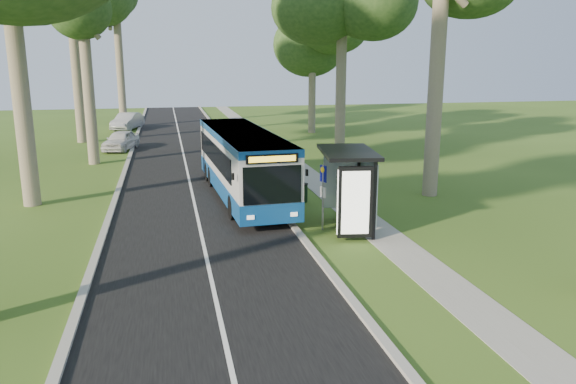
# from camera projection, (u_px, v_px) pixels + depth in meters

# --- Properties ---
(ground) EXTENTS (120.00, 120.00, 0.00)m
(ground) POSITION_uv_depth(u_px,v_px,m) (307.00, 246.00, 19.36)
(ground) COLOR #38571B
(ground) RESTS_ON ground
(road) EXTENTS (7.00, 100.00, 0.02)m
(road) POSITION_uv_depth(u_px,v_px,m) (191.00, 188.00, 28.14)
(road) COLOR black
(road) RESTS_ON ground
(kerb_east) EXTENTS (0.25, 100.00, 0.12)m
(kerb_east) POSITION_uv_depth(u_px,v_px,m) (260.00, 183.00, 28.86)
(kerb_east) COLOR #9E9B93
(kerb_east) RESTS_ON ground
(kerb_west) EXTENTS (0.25, 100.00, 0.12)m
(kerb_west) POSITION_uv_depth(u_px,v_px,m) (118.00, 190.00, 27.40)
(kerb_west) COLOR #9E9B93
(kerb_west) RESTS_ON ground
(centre_line) EXTENTS (0.12, 100.00, 0.00)m
(centre_line) POSITION_uv_depth(u_px,v_px,m) (191.00, 187.00, 28.14)
(centre_line) COLOR white
(centre_line) RESTS_ON road
(footpath) EXTENTS (1.50, 100.00, 0.02)m
(footpath) POSITION_uv_depth(u_px,v_px,m) (316.00, 182.00, 29.49)
(footpath) COLOR gray
(footpath) RESTS_ON ground
(bus) EXTENTS (3.04, 11.77, 3.09)m
(bus) POSITION_uv_depth(u_px,v_px,m) (243.00, 164.00, 25.80)
(bus) COLOR silver
(bus) RESTS_ON ground
(bus_stop_sign) EXTENTS (0.17, 0.34, 2.51)m
(bus_stop_sign) POSITION_uv_depth(u_px,v_px,m) (323.00, 189.00, 20.82)
(bus_stop_sign) COLOR gray
(bus_stop_sign) RESTS_ON ground
(bus_shelter) EXTENTS (2.38, 3.74, 3.01)m
(bus_shelter) POSITION_uv_depth(u_px,v_px,m) (356.00, 176.00, 20.42)
(bus_shelter) COLOR black
(bus_shelter) RESTS_ON ground
(litter_bin) EXTENTS (0.48, 0.48, 0.85)m
(litter_bin) POSITION_uv_depth(u_px,v_px,m) (303.00, 193.00, 25.25)
(litter_bin) COLOR black
(litter_bin) RESTS_ON ground
(car_white) EXTENTS (2.74, 4.36, 1.38)m
(car_white) POSITION_uv_depth(u_px,v_px,m) (121.00, 140.00, 39.78)
(car_white) COLOR silver
(car_white) RESTS_ON ground
(car_silver) EXTENTS (2.94, 4.91, 1.53)m
(car_silver) POSITION_uv_depth(u_px,v_px,m) (127.00, 121.00, 51.41)
(car_silver) COLOR #A5A7AC
(car_silver) RESTS_ON ground
(tree_east_d) EXTENTS (5.20, 5.20, 12.78)m
(tree_east_d) POSITION_uv_depth(u_px,v_px,m) (313.00, 21.00, 47.37)
(tree_east_d) COLOR #7A6B56
(tree_east_d) RESTS_ON ground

